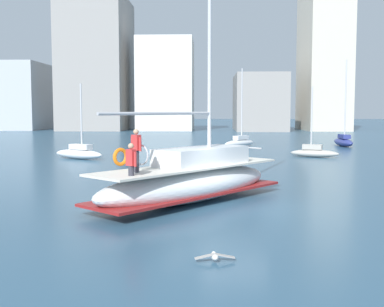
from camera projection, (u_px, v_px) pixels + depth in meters
ground_plane at (235, 209)px, 18.42m from camera, size 400.00×400.00×0.00m
main_sailboat at (191, 180)px, 19.81m from camera, size 8.00×8.90×12.36m
moored_sloop_near at (240, 142)px, 49.80m from camera, size 3.79×4.16×7.98m
moored_sloop_far at (343, 141)px, 50.70m from camera, size 1.38×5.12×8.88m
moored_catamaran at (79, 153)px, 37.33m from camera, size 4.54×3.12×5.75m
moored_cutter_left at (314, 152)px, 38.75m from camera, size 3.85×2.16×5.60m
seagull at (215, 256)px, 11.96m from camera, size 1.00×0.48×0.16m
waterfront_buildings at (193, 75)px, 93.08m from camera, size 88.63×19.29×26.13m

